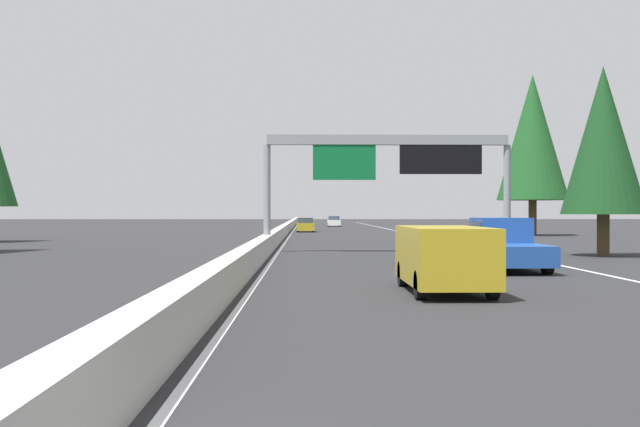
# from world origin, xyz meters

# --- Properties ---
(ground_plane) EXTENTS (320.00, 320.00, 0.00)m
(ground_plane) POSITION_xyz_m (60.00, 0.00, 0.00)
(ground_plane) COLOR #262628
(median_barrier) EXTENTS (180.00, 0.56, 0.90)m
(median_barrier) POSITION_xyz_m (80.00, 0.30, 0.45)
(median_barrier) COLOR #ADAAA3
(median_barrier) RESTS_ON ground
(shoulder_stripe_right) EXTENTS (160.00, 0.16, 0.01)m
(shoulder_stripe_right) POSITION_xyz_m (70.00, -11.52, 0.01)
(shoulder_stripe_right) COLOR silver
(shoulder_stripe_right) RESTS_ON ground
(shoulder_stripe_median) EXTENTS (160.00, 0.16, 0.01)m
(shoulder_stripe_median) POSITION_xyz_m (70.00, -0.25, 0.01)
(shoulder_stripe_median) COLOR silver
(shoulder_stripe_median) RESTS_ON ground
(sign_gantry_overhead) EXTENTS (0.50, 12.68, 6.00)m
(sign_gantry_overhead) POSITION_xyz_m (34.98, -6.04, 4.78)
(sign_gantry_overhead) COLOR gray
(sign_gantry_overhead) RESTS_ON ground
(minivan_distant_b) EXTENTS (5.00, 1.95, 1.69)m
(minivan_distant_b) POSITION_xyz_m (14.78, -5.25, 0.95)
(minivan_distant_b) COLOR #AD931E
(minivan_distant_b) RESTS_ON ground
(pickup_near_center) EXTENTS (5.60, 2.00, 1.86)m
(pickup_near_center) POSITION_xyz_m (22.93, -8.87, 0.91)
(pickup_near_center) COLOR #1E4793
(pickup_near_center) RESTS_ON ground
(sedan_far_right) EXTENTS (4.40, 1.80, 1.47)m
(sedan_far_right) POSITION_xyz_m (76.42, -1.63, 0.68)
(sedan_far_right) COLOR #AD931E
(sedan_far_right) RESTS_ON ground
(sedan_distant_a) EXTENTS (4.40, 1.80, 1.47)m
(sedan_distant_a) POSITION_xyz_m (107.77, -5.63, 0.68)
(sedan_distant_a) COLOR white
(sedan_distant_a) RESTS_ON ground
(conifer_right_near) EXTENTS (3.93, 3.93, 8.92)m
(conifer_right_near) POSITION_xyz_m (31.45, -15.64, 5.42)
(conifer_right_near) COLOR #4C3823
(conifer_right_near) RESTS_ON ground
(conifer_right_mid) EXTENTS (6.22, 6.22, 14.15)m
(conifer_right_mid) POSITION_xyz_m (63.86, -21.58, 8.60)
(conifer_right_mid) COLOR #4C3823
(conifer_right_mid) RESTS_ON ground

